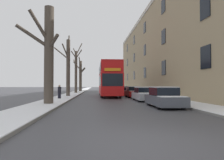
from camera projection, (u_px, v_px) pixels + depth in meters
The scene contains 15 objects.
ground_plane at pixel (159, 142), 5.38m from camera, with size 320.00×320.00×0.00m, color #424247.
sidewalk_left at pixel (82, 90), 57.73m from camera, with size 2.60×130.00×0.16m.
sidewalk_right at pixel (120, 90), 58.64m from camera, with size 2.60×130.00×0.16m.
terrace_facade_right at pixel (170, 52), 34.84m from camera, with size 9.10×54.07×14.66m.
bare_tree_left_0 at pixel (48, 54), 15.29m from camera, with size 3.18×1.78×7.61m.
bare_tree_left_1 at pixel (68, 66), 26.31m from camera, with size 2.52×2.95×8.38m.
bare_tree_left_2 at pixel (76, 70), 37.18m from camera, with size 2.08×4.07×9.57m.
bare_tree_left_3 at pixel (80, 75), 47.03m from camera, with size 3.08×2.69×8.12m.
double_decker_bus at pixel (109, 78), 27.79m from camera, with size 2.60×11.66×4.43m.
parked_car_0 at pixel (164, 98), 14.04m from camera, with size 1.83×4.03×1.44m.
parked_car_1 at pixel (145, 94), 19.69m from camera, with size 1.87×4.12×1.39m.
parked_car_2 at pixel (133, 92), 25.64m from camera, with size 1.71×4.15×1.39m.
parked_car_3 at pixel (127, 91), 30.53m from camera, with size 1.79×4.01×1.27m.
parked_car_4 at pixel (123, 90), 35.71m from camera, with size 1.87×4.33×1.41m.
pedestrian_left_sidewalk at pixel (59, 92), 20.87m from camera, with size 0.35×0.35×1.59m.
Camera 1 is at (-1.70, -5.30, 1.55)m, focal length 32.00 mm.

